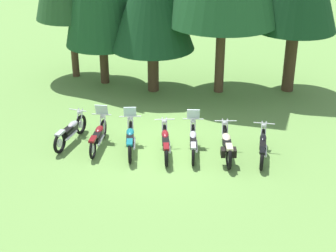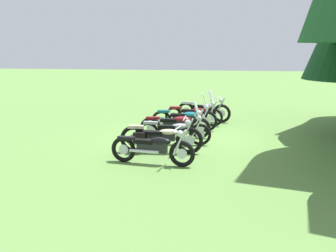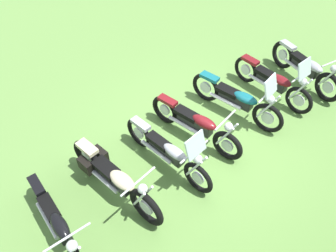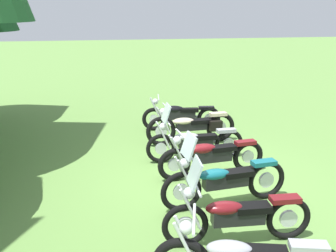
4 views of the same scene
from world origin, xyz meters
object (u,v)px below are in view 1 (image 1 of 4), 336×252
Objects in this scene: motorcycle_2 at (130,138)px; motorcycle_5 at (227,145)px; motorcycle_6 at (263,146)px; motorcycle_3 at (165,142)px; motorcycle_4 at (193,141)px; motorcycle_0 at (71,131)px; motorcycle_1 at (98,135)px.

motorcycle_2 reaches higher than motorcycle_5.
motorcycle_2 is at bearing 94.56° from motorcycle_6.
motorcycle_4 is (0.94, 0.12, 0.01)m from motorcycle_3.
motorcycle_2 is 1.23m from motorcycle_3.
motorcycle_6 is at bearing -96.23° from motorcycle_4.
motorcycle_4 is at bearing -87.91° from motorcycle_3.
motorcycle_0 is at bearing 79.31° from motorcycle_5.
motorcycle_0 reaches higher than motorcycle_3.
motorcycle_5 is (3.28, -0.32, -0.01)m from motorcycle_2.
motorcycle_1 is 3.30m from motorcycle_4.
motorcycle_4 reaches higher than motorcycle_3.
motorcycle_5 is at bearing -92.73° from motorcycle_1.
motorcycle_3 is 2.07m from motorcycle_5.
motorcycle_6 is (5.62, -0.49, -0.03)m from motorcycle_1.
motorcycle_1 is at bearing 93.09° from motorcycle_6.
motorcycle_5 reaches higher than motorcycle_0.
motorcycle_2 is (2.17, -0.49, 0.02)m from motorcycle_0.
motorcycle_3 is 0.98× the size of motorcycle_5.
motorcycle_5 is (2.07, -0.16, 0.02)m from motorcycle_3.
motorcycle_0 is at bearing 91.49° from motorcycle_6.
motorcycle_6 is at bearing -97.10° from motorcycle_3.
motorcycle_5 is (1.13, -0.28, 0.01)m from motorcycle_4.
motorcycle_3 is (3.39, -0.66, -0.01)m from motorcycle_0.
motorcycle_0 is 0.99× the size of motorcycle_1.
motorcycle_4 is 2.34m from motorcycle_6.
motorcycle_5 is at bearing -100.79° from motorcycle_2.
motorcycle_3 is (2.35, -0.38, -0.02)m from motorcycle_1.
motorcycle_1 is at bearing -88.84° from motorcycle_0.
motorcycle_2 is at bearing -86.62° from motorcycle_0.
motorcycle_5 reaches higher than motorcycle_3.
motorcycle_1 is (1.04, -0.28, 0.01)m from motorcycle_0.
motorcycle_0 is 0.94× the size of motorcycle_2.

